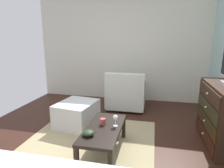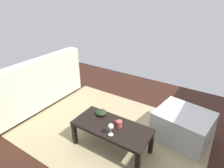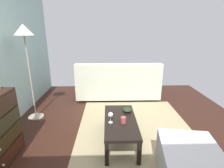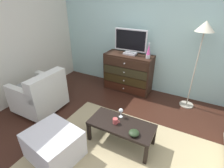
{
  "view_description": "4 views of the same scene",
  "coord_description": "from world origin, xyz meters",
  "px_view_note": "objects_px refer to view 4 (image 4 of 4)",
  "views": [
    {
      "loc": [
        2.3,
        0.69,
        1.5
      ],
      "look_at": [
        -0.07,
        0.17,
        0.94
      ],
      "focal_mm": 30.85,
      "sensor_mm": 36.0,
      "label": 1
    },
    {
      "loc": [
        -1.01,
        1.69,
        1.9
      ],
      "look_at": [
        0.17,
        -0.15,
        0.82
      ],
      "focal_mm": 30.7,
      "sensor_mm": 36.0,
      "label": 2
    },
    {
      "loc": [
        -2.15,
        0.26,
        1.58
      ],
      "look_at": [
        0.25,
        0.19,
        0.84
      ],
      "focal_mm": 27.24,
      "sensor_mm": 36.0,
      "label": 3
    },
    {
      "loc": [
        0.84,
        -1.75,
        2.09
      ],
      "look_at": [
        -0.19,
        0.19,
        0.93
      ],
      "focal_mm": 27.38,
      "sensor_mm": 36.0,
      "label": 4
    }
  ],
  "objects_px": {
    "tv": "(131,41)",
    "wine_glass": "(121,111)",
    "bowl_decorative": "(134,133)",
    "ottoman": "(54,145)",
    "standing_lamp": "(203,35)",
    "lava_lamp": "(149,52)",
    "coffee_table": "(121,126)",
    "mug": "(115,121)",
    "armchair": "(40,94)",
    "dresser": "(128,73)"
  },
  "relations": [
    {
      "from": "tv",
      "to": "wine_glass",
      "type": "height_order",
      "value": "tv"
    },
    {
      "from": "wine_glass",
      "to": "bowl_decorative",
      "type": "xyz_separation_m",
      "value": [
        0.33,
        -0.27,
        -0.08
      ]
    },
    {
      "from": "ottoman",
      "to": "standing_lamp",
      "type": "bearing_deg",
      "value": 56.0
    },
    {
      "from": "lava_lamp",
      "to": "coffee_table",
      "type": "xyz_separation_m",
      "value": [
        0.14,
        -1.57,
        -0.72
      ]
    },
    {
      "from": "tv",
      "to": "bowl_decorative",
      "type": "distance_m",
      "value": 2.1
    },
    {
      "from": "mug",
      "to": "lava_lamp",
      "type": "bearing_deg",
      "value": 91.92
    },
    {
      "from": "lava_lamp",
      "to": "armchair",
      "type": "xyz_separation_m",
      "value": [
        -1.64,
        -1.53,
        -0.69
      ]
    },
    {
      "from": "tv",
      "to": "coffee_table",
      "type": "height_order",
      "value": "tv"
    },
    {
      "from": "lava_lamp",
      "to": "standing_lamp",
      "type": "distance_m",
      "value": 1.02
    },
    {
      "from": "ottoman",
      "to": "standing_lamp",
      "type": "relative_size",
      "value": 0.41
    },
    {
      "from": "wine_glass",
      "to": "standing_lamp",
      "type": "relative_size",
      "value": 0.09
    },
    {
      "from": "coffee_table",
      "to": "standing_lamp",
      "type": "bearing_deg",
      "value": 63.1
    },
    {
      "from": "tv",
      "to": "lava_lamp",
      "type": "xyz_separation_m",
      "value": [
        0.44,
        -0.07,
        -0.15
      ]
    },
    {
      "from": "dresser",
      "to": "coffee_table",
      "type": "relative_size",
      "value": 1.11
    },
    {
      "from": "mug",
      "to": "wine_glass",
      "type": "bearing_deg",
      "value": 88.22
    },
    {
      "from": "wine_glass",
      "to": "lava_lamp",
      "type": "bearing_deg",
      "value": 92.38
    },
    {
      "from": "tv",
      "to": "bowl_decorative",
      "type": "relative_size",
      "value": 4.93
    },
    {
      "from": "armchair",
      "to": "mug",
      "type": "bearing_deg",
      "value": -2.51
    },
    {
      "from": "coffee_table",
      "to": "standing_lamp",
      "type": "xyz_separation_m",
      "value": [
        0.79,
        1.57,
        1.14
      ]
    },
    {
      "from": "dresser",
      "to": "bowl_decorative",
      "type": "height_order",
      "value": "dresser"
    },
    {
      "from": "bowl_decorative",
      "to": "ottoman",
      "type": "relative_size",
      "value": 0.21
    },
    {
      "from": "mug",
      "to": "armchair",
      "type": "xyz_separation_m",
      "value": [
        -1.7,
        0.07,
        -0.06
      ]
    },
    {
      "from": "coffee_table",
      "to": "armchair",
      "type": "xyz_separation_m",
      "value": [
        -1.78,
        0.04,
        0.03
      ]
    },
    {
      "from": "standing_lamp",
      "to": "wine_glass",
      "type": "bearing_deg",
      "value": -121.56
    },
    {
      "from": "lava_lamp",
      "to": "ottoman",
      "type": "xyz_separation_m",
      "value": [
        -0.59,
        -2.26,
        -0.82
      ]
    },
    {
      "from": "bowl_decorative",
      "to": "ottoman",
      "type": "height_order",
      "value": "bowl_decorative"
    },
    {
      "from": "dresser",
      "to": "standing_lamp",
      "type": "relative_size",
      "value": 0.65
    },
    {
      "from": "lava_lamp",
      "to": "coffee_table",
      "type": "relative_size",
      "value": 0.33
    },
    {
      "from": "standing_lamp",
      "to": "tv",
      "type": "bearing_deg",
      "value": 176.98
    },
    {
      "from": "wine_glass",
      "to": "mug",
      "type": "height_order",
      "value": "wine_glass"
    },
    {
      "from": "lava_lamp",
      "to": "armchair",
      "type": "distance_m",
      "value": 2.35
    },
    {
      "from": "lava_lamp",
      "to": "mug",
      "type": "distance_m",
      "value": 1.72
    },
    {
      "from": "wine_glass",
      "to": "standing_lamp",
      "type": "bearing_deg",
      "value": 58.44
    },
    {
      "from": "tv",
      "to": "ottoman",
      "type": "height_order",
      "value": "tv"
    },
    {
      "from": "armchair",
      "to": "lava_lamp",
      "type": "bearing_deg",
      "value": 42.95
    },
    {
      "from": "lava_lamp",
      "to": "mug",
      "type": "xyz_separation_m",
      "value": [
        0.05,
        -1.61,
        -0.62
      ]
    },
    {
      "from": "wine_glass",
      "to": "armchair",
      "type": "relative_size",
      "value": 0.19
    },
    {
      "from": "dresser",
      "to": "tv",
      "type": "bearing_deg",
      "value": 62.47
    },
    {
      "from": "bowl_decorative",
      "to": "standing_lamp",
      "type": "relative_size",
      "value": 0.09
    },
    {
      "from": "armchair",
      "to": "bowl_decorative",
      "type": "bearing_deg",
      "value": -4.66
    },
    {
      "from": "dresser",
      "to": "mug",
      "type": "distance_m",
      "value": 1.72
    },
    {
      "from": "lava_lamp",
      "to": "bowl_decorative",
      "type": "xyz_separation_m",
      "value": [
        0.39,
        -1.7,
        -0.63
      ]
    },
    {
      "from": "lava_lamp",
      "to": "mug",
      "type": "relative_size",
      "value": 2.89
    },
    {
      "from": "lava_lamp",
      "to": "ottoman",
      "type": "bearing_deg",
      "value": -104.54
    },
    {
      "from": "standing_lamp",
      "to": "ottoman",
      "type": "bearing_deg",
      "value": -124.0
    },
    {
      "from": "wine_glass",
      "to": "mug",
      "type": "xyz_separation_m",
      "value": [
        -0.01,
        -0.18,
        -0.07
      ]
    },
    {
      "from": "bowl_decorative",
      "to": "mug",
      "type": "bearing_deg",
      "value": 164.76
    },
    {
      "from": "lava_lamp",
      "to": "bowl_decorative",
      "type": "height_order",
      "value": "lava_lamp"
    },
    {
      "from": "lava_lamp",
      "to": "armchair",
      "type": "height_order",
      "value": "lava_lamp"
    },
    {
      "from": "dresser",
      "to": "standing_lamp",
      "type": "bearing_deg",
      "value": -2.01
    }
  ]
}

